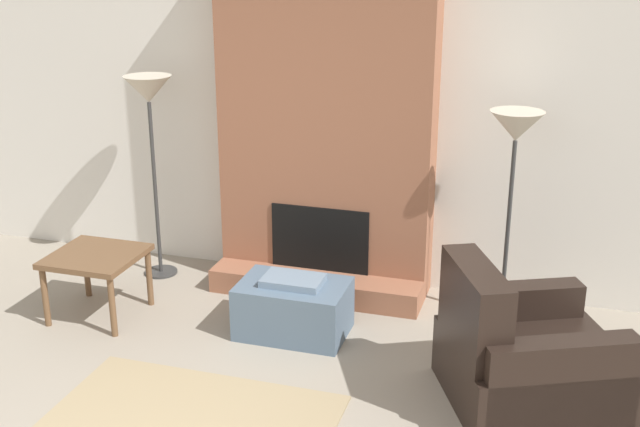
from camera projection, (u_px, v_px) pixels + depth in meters
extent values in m
cube|color=silver|center=(333.00, 114.00, 6.00)|extent=(7.09, 0.06, 2.60)
cube|color=#935B42|center=(326.00, 119.00, 5.84)|extent=(1.60, 0.31, 2.60)
cube|color=#935B42|center=(315.00, 287.00, 5.98)|extent=(1.60, 0.28, 0.18)
cube|color=black|center=(320.00, 239.00, 5.98)|extent=(0.75, 0.02, 0.49)
cube|color=slate|center=(293.00, 309.00, 5.42)|extent=(0.73, 0.48, 0.37)
cube|color=slate|center=(293.00, 280.00, 5.35)|extent=(0.40, 0.27, 0.05)
cube|color=black|center=(532.00, 372.00, 4.64)|extent=(1.22, 1.18, 0.37)
cube|color=black|center=(473.00, 338.00, 4.51)|extent=(0.48, 0.72, 0.86)
cube|color=black|center=(559.00, 388.00, 4.28)|extent=(0.83, 0.50, 0.57)
cube|color=black|center=(511.00, 328.00, 4.93)|extent=(0.83, 0.50, 0.57)
cube|color=brown|center=(96.00, 256.00, 5.59)|extent=(0.60, 0.59, 0.04)
cylinder|color=brown|center=(45.00, 297.00, 5.51)|extent=(0.04, 0.04, 0.43)
cylinder|color=brown|center=(112.00, 307.00, 5.37)|extent=(0.04, 0.04, 0.43)
cylinder|color=brown|center=(86.00, 269.00, 5.97)|extent=(0.04, 0.04, 0.43)
cylinder|color=brown|center=(149.00, 277.00, 5.83)|extent=(0.04, 0.04, 0.43)
cylinder|color=#333333|center=(161.00, 272.00, 6.44)|extent=(0.26, 0.26, 0.02)
cylinder|color=#333333|center=(155.00, 190.00, 6.21)|extent=(0.03, 0.03, 1.37)
cone|color=beige|center=(148.00, 89.00, 5.95)|extent=(0.36, 0.36, 0.20)
cylinder|color=#333333|center=(501.00, 316.00, 5.70)|extent=(0.26, 0.26, 0.02)
cylinder|color=#333333|center=(508.00, 231.00, 5.49)|extent=(0.03, 0.03, 1.27)
cone|color=beige|center=(516.00, 126.00, 5.24)|extent=(0.36, 0.36, 0.20)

